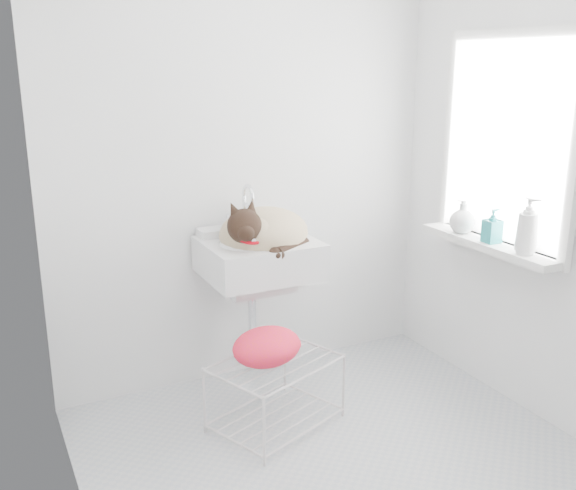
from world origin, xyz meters
name	(u,v)px	position (x,y,z in m)	size (l,w,h in m)	color
floor	(337,456)	(0.00, 0.00, 0.00)	(2.20, 2.00, 0.02)	#B6B8BA
back_wall	(247,156)	(0.00, 1.00, 1.25)	(2.20, 0.02, 2.50)	white
right_wall	(540,168)	(1.10, 0.00, 1.25)	(0.02, 2.00, 2.50)	white
left_wall	(60,215)	(-1.10, 0.00, 1.25)	(0.02, 2.00, 2.50)	white
window_glass	(509,143)	(1.09, 0.20, 1.35)	(0.01, 0.80, 1.00)	white
window_frame	(506,143)	(1.07, 0.20, 1.35)	(0.04, 0.90, 1.10)	white
windowsill	(488,245)	(1.01, 0.20, 0.83)	(0.16, 0.88, 0.04)	white
sink	(259,240)	(-0.05, 0.74, 0.85)	(0.57, 0.50, 0.23)	white
faucet	(245,207)	(-0.05, 0.92, 0.99)	(0.21, 0.15, 0.21)	silver
cat	(262,233)	(-0.04, 0.72, 0.89)	(0.56, 0.50, 0.32)	#CAAB8B
wire_rack	(276,397)	(-0.13, 0.37, 0.15)	(0.57, 0.40, 0.34)	silver
towel	(267,356)	(-0.17, 0.39, 0.37)	(0.37, 0.26, 0.15)	#EB3E00
bottle_a	(525,254)	(1.00, -0.05, 0.85)	(0.09, 0.09, 0.23)	white
bottle_b	(491,242)	(1.00, 0.17, 0.85)	(0.08, 0.08, 0.18)	#1A7A7D
bottle_c	(461,233)	(1.00, 0.40, 0.85)	(0.14, 0.14, 0.18)	white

